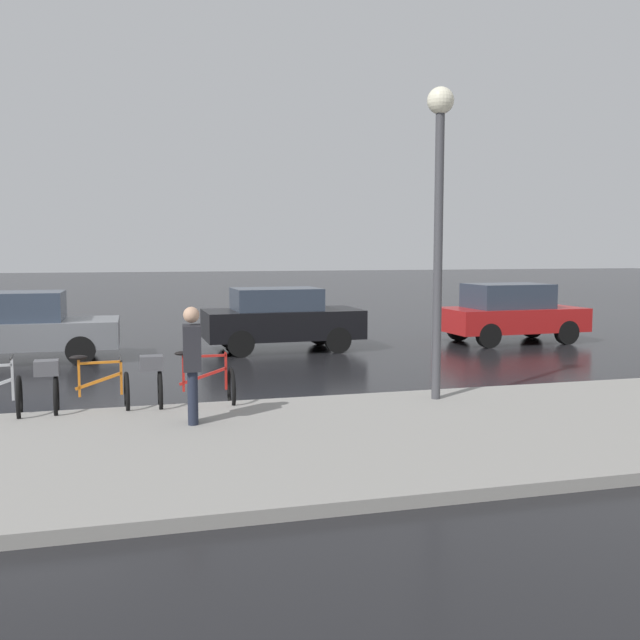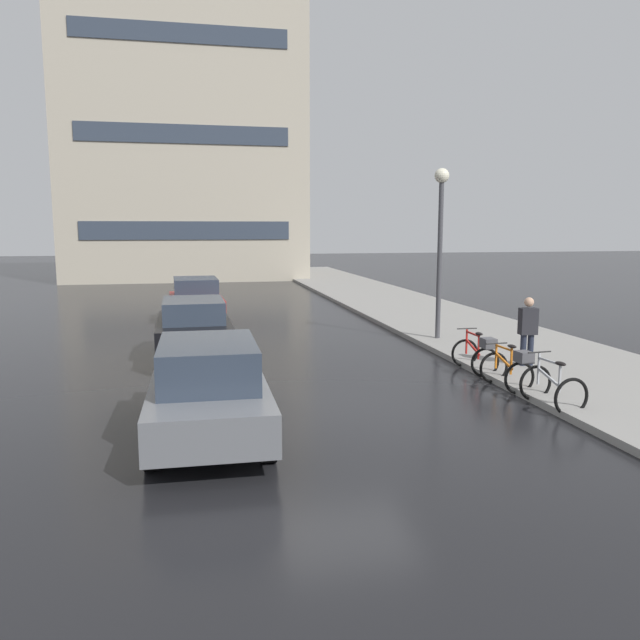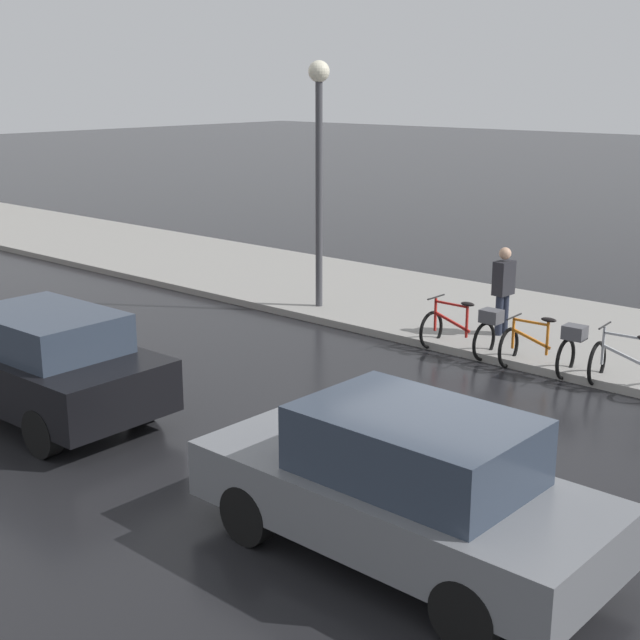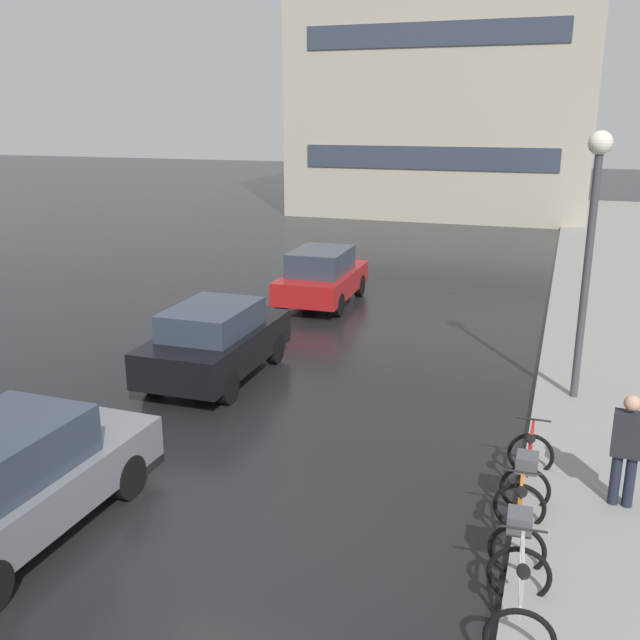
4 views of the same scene
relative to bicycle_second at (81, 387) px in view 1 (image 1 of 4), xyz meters
The scene contains 8 objects.
ground_plane 3.79m from the bicycle_second, 167.98° to the right, with size 140.00×140.00×0.00m, color black.
bicycle_second is the anchor object (origin of this frame).
bicycle_third 1.53m from the bicycle_second, 89.53° to the left, with size 0.70×1.41×0.97m.
car_grey 6.41m from the bicycle_second, 164.88° to the right, with size 1.86×4.28×1.58m.
car_black 7.75m from the bicycle_second, 145.31° to the left, with size 1.87×3.90×1.57m.
car_red 12.46m from the bicycle_second, 120.18° to the left, with size 1.93×3.87×1.60m.
pedestrian 2.03m from the bicycle_second, 50.81° to the left, with size 0.42×0.27×1.75m.
streetlamp 6.20m from the bicycle_second, 83.39° to the left, with size 0.42×0.42×5.01m.
Camera 1 is at (14.63, 1.46, 2.51)m, focal length 40.00 mm.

